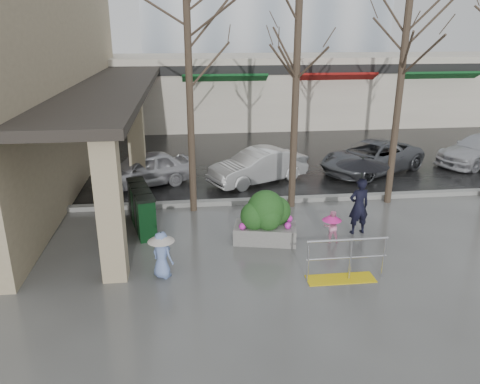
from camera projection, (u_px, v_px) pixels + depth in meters
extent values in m
plane|color=#51514F|center=(276.00, 258.00, 11.88)|extent=(120.00, 120.00, 0.00)
cube|color=black|center=(216.00, 112.00, 32.49)|extent=(120.00, 36.00, 0.01)
cube|color=gray|center=(253.00, 201.00, 15.60)|extent=(120.00, 0.30, 0.15)
cube|color=#2D2823|center=(114.00, 81.00, 17.65)|extent=(2.80, 18.00, 0.25)
cube|color=tan|center=(110.00, 208.00, 10.40)|extent=(0.55, 0.55, 3.50)
cube|color=tan|center=(137.00, 141.00, 16.49)|extent=(0.55, 0.55, 3.50)
cube|color=beige|center=(253.00, 90.00, 28.30)|extent=(34.00, 6.00, 4.00)
cube|color=maroon|center=(110.00, 82.00, 24.42)|extent=(4.50, 1.68, 0.87)
cube|color=#0F4C1E|center=(224.00, 81.00, 25.08)|extent=(4.50, 1.68, 0.87)
cube|color=maroon|center=(333.00, 79.00, 25.74)|extent=(4.50, 1.68, 0.87)
cube|color=#0F4C1E|center=(436.00, 78.00, 26.40)|extent=(4.50, 1.68, 0.87)
cube|color=black|center=(261.00, 70.00, 25.12)|extent=(34.00, 0.35, 0.50)
cube|color=yellow|center=(340.00, 279.00, 10.89)|extent=(1.60, 0.50, 0.02)
cylinder|color=silver|center=(308.00, 262.00, 10.64)|extent=(0.05, 0.05, 1.00)
cylinder|color=silver|center=(350.00, 259.00, 10.75)|extent=(0.05, 0.05, 1.00)
cylinder|color=silver|center=(384.00, 258.00, 10.84)|extent=(0.05, 0.05, 1.00)
cylinder|color=silver|center=(348.00, 240.00, 10.58)|extent=(1.90, 0.06, 0.06)
cylinder|color=silver|center=(346.00, 258.00, 10.73)|extent=(1.90, 0.04, 0.04)
cylinder|color=#382B21|center=(190.00, 104.00, 13.90)|extent=(0.22, 0.22, 6.80)
cylinder|color=#382B21|center=(295.00, 99.00, 14.22)|extent=(0.22, 0.22, 7.00)
cylinder|color=#382B21|center=(398.00, 105.00, 14.67)|extent=(0.22, 0.22, 6.50)
imported|color=black|center=(359.00, 206.00, 13.09)|extent=(0.64, 0.47, 1.64)
cylinder|color=black|center=(361.00, 177.00, 12.81)|extent=(0.02, 0.02, 1.04)
cone|color=black|center=(363.00, 162.00, 12.67)|extent=(1.43, 1.43, 0.18)
sphere|color=black|center=(363.00, 158.00, 12.63)|extent=(0.05, 0.05, 0.05)
imported|color=#F998C2|center=(331.00, 226.00, 12.68)|extent=(0.46, 0.37, 0.89)
cylinder|color=black|center=(332.00, 221.00, 12.63)|extent=(0.02, 0.02, 0.39)
cone|color=#F12696|center=(332.00, 217.00, 12.59)|extent=(0.53, 0.53, 0.18)
sphere|color=black|center=(332.00, 213.00, 12.56)|extent=(0.05, 0.05, 0.05)
imported|color=#728CCC|center=(162.00, 255.00, 10.82)|extent=(0.66, 0.63, 1.14)
cylinder|color=black|center=(161.00, 245.00, 10.74)|extent=(0.02, 0.02, 0.53)
cone|color=beige|center=(161.00, 238.00, 10.68)|extent=(0.63, 0.63, 0.18)
sphere|color=black|center=(161.00, 233.00, 10.64)|extent=(0.05, 0.05, 0.05)
cube|color=slate|center=(265.00, 233.00, 12.77)|extent=(1.82, 1.18, 0.47)
ellipsoid|color=#1A4315|center=(266.00, 210.00, 12.54)|extent=(1.03, 0.92, 1.08)
sphere|color=#1A4315|center=(254.00, 216.00, 12.46)|extent=(0.74, 0.74, 0.74)
sphere|color=#1A4315|center=(276.00, 211.00, 12.74)|extent=(0.78, 0.78, 0.78)
cube|color=black|center=(147.00, 220.00, 12.77)|extent=(0.56, 0.56, 1.14)
cube|color=black|center=(145.00, 199.00, 12.56)|extent=(0.60, 0.60, 0.08)
cube|color=black|center=(143.00, 213.00, 13.27)|extent=(0.56, 0.56, 1.14)
cube|color=black|center=(142.00, 192.00, 13.07)|extent=(0.60, 0.60, 0.08)
cube|color=#0C3916|center=(140.00, 206.00, 13.78)|extent=(0.56, 0.56, 1.14)
cube|color=black|center=(139.00, 186.00, 13.57)|extent=(0.60, 0.60, 0.08)
cube|color=black|center=(137.00, 200.00, 14.28)|extent=(0.56, 0.56, 1.14)
cube|color=black|center=(136.00, 180.00, 14.08)|extent=(0.60, 0.60, 0.08)
imported|color=#B9B8BD|center=(143.00, 169.00, 17.14)|extent=(3.99, 2.80, 1.26)
imported|color=silver|center=(258.00, 166.00, 17.56)|extent=(4.02, 2.87, 1.26)
imported|color=#57595E|center=(372.00, 157.00, 18.82)|extent=(4.98, 4.00, 1.26)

